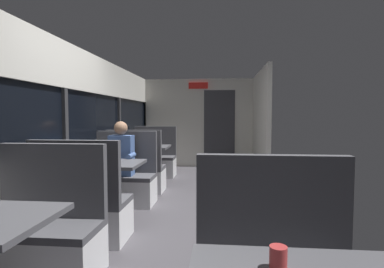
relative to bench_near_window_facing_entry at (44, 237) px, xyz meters
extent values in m
cube|color=#423F44|center=(0.89, 1.39, -0.34)|extent=(3.30, 9.20, 0.02)
cube|color=beige|center=(-0.56, 1.39, 0.15)|extent=(0.08, 8.40, 0.95)
cube|color=beige|center=(-0.56, 1.39, 1.67)|extent=(0.08, 8.40, 0.60)
cube|color=black|center=(-0.57, 1.39, 1.00)|extent=(0.03, 8.40, 0.75)
cube|color=#2D2D30|center=(-0.54, 1.39, 1.00)|extent=(0.06, 0.08, 0.75)
cube|color=#2D2D30|center=(-0.54, 3.49, 1.00)|extent=(0.06, 0.08, 0.75)
cube|color=#2D2D30|center=(-0.54, 5.59, 1.00)|extent=(0.06, 0.08, 0.75)
cube|color=beige|center=(0.89, 5.59, 0.82)|extent=(2.90, 0.08, 2.30)
cube|color=#333338|center=(1.44, 5.54, 0.67)|extent=(0.80, 0.04, 2.00)
cube|color=red|center=(0.89, 5.53, 1.79)|extent=(0.50, 0.03, 0.16)
cube|color=beige|center=(2.34, 4.39, 0.82)|extent=(0.08, 2.40, 2.30)
cube|color=silver|center=(0.00, -0.04, -0.13)|extent=(0.95, 0.50, 0.39)
cube|color=#47474C|center=(0.00, -0.04, 0.09)|extent=(0.95, 0.50, 0.06)
cube|color=#47474C|center=(0.00, 0.17, 0.45)|extent=(0.95, 0.08, 0.65)
cylinder|color=#9E9EA3|center=(0.00, 1.41, 0.02)|extent=(0.10, 0.10, 0.70)
cube|color=#4C4C51|center=(0.00, 1.41, 0.39)|extent=(0.90, 0.70, 0.04)
cube|color=silver|center=(0.00, 0.75, -0.13)|extent=(0.95, 0.50, 0.39)
cube|color=#47474C|center=(0.00, 0.75, 0.09)|extent=(0.95, 0.50, 0.06)
cube|color=#47474C|center=(0.00, 0.54, 0.45)|extent=(0.95, 0.08, 0.65)
cube|color=silver|center=(0.00, 2.07, -0.13)|extent=(0.95, 0.50, 0.39)
cube|color=#47474C|center=(0.00, 2.07, 0.09)|extent=(0.95, 0.50, 0.06)
cube|color=#47474C|center=(0.00, 2.28, 0.45)|extent=(0.95, 0.08, 0.65)
cylinder|color=#9E9EA3|center=(0.00, 3.53, 0.02)|extent=(0.10, 0.10, 0.70)
cube|color=#4C4C51|center=(0.00, 3.53, 0.39)|extent=(0.90, 0.70, 0.04)
cube|color=silver|center=(0.00, 2.87, -0.13)|extent=(0.95, 0.50, 0.39)
cube|color=#47474C|center=(0.00, 2.87, 0.09)|extent=(0.95, 0.50, 0.06)
cube|color=#47474C|center=(0.00, 2.66, 0.45)|extent=(0.95, 0.08, 0.65)
cube|color=silver|center=(0.00, 4.19, -0.13)|extent=(0.95, 0.50, 0.39)
cube|color=#47474C|center=(0.00, 4.19, 0.09)|extent=(0.95, 0.50, 0.06)
cube|color=#47474C|center=(0.00, 4.40, 0.45)|extent=(0.95, 0.08, 0.65)
cube|color=#47474C|center=(1.79, -0.43, 0.45)|extent=(0.95, 0.08, 0.65)
cube|color=#26262D|center=(0.00, 2.07, -0.10)|extent=(0.30, 0.36, 0.45)
cube|color=#3F598C|center=(0.00, 2.02, 0.42)|extent=(0.34, 0.22, 0.60)
sphere|color=#8C664C|center=(0.00, 2.00, 0.83)|extent=(0.20, 0.20, 0.20)
cylinder|color=#3F598C|center=(-0.20, 1.84, 0.44)|extent=(0.07, 0.28, 0.07)
cylinder|color=#3F598C|center=(0.20, 1.84, 0.44)|extent=(0.07, 0.28, 0.07)
cylinder|color=#B23333|center=(1.69, -1.15, 0.46)|extent=(0.07, 0.07, 0.09)
cylinder|color=#B23333|center=(0.06, 1.41, 0.46)|extent=(0.07, 0.07, 0.09)
camera|label=1|loc=(1.46, -2.33, 1.02)|focal=28.24mm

